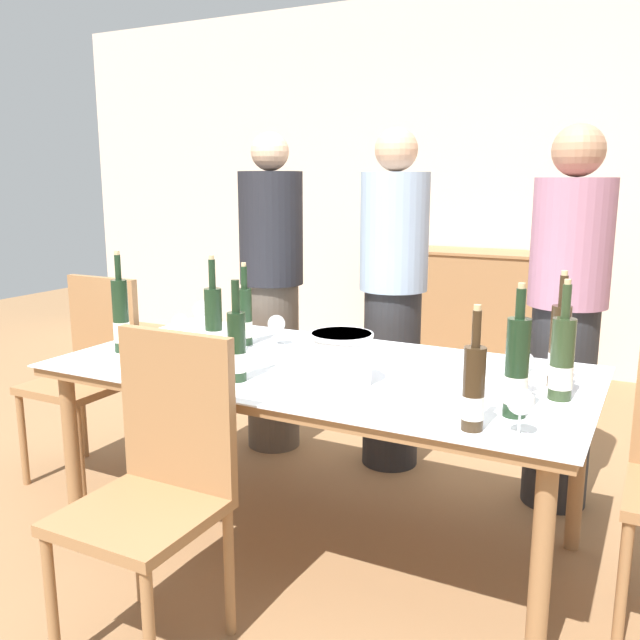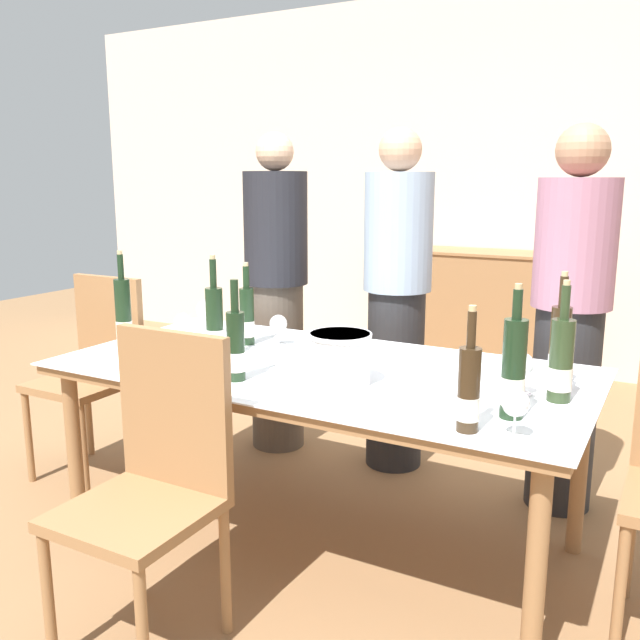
# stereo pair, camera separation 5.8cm
# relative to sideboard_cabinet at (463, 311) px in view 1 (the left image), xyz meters

# --- Properties ---
(ground_plane) EXTENTS (12.00, 12.00, 0.00)m
(ground_plane) POSITION_rel_sideboard_cabinet_xyz_m (0.19, -2.71, -0.46)
(ground_plane) COLOR olive
(back_wall) EXTENTS (8.00, 0.10, 2.80)m
(back_wall) POSITION_rel_sideboard_cabinet_xyz_m (0.19, 0.29, 0.94)
(back_wall) COLOR beige
(back_wall) RESTS_ON ground_plane
(sideboard_cabinet) EXTENTS (1.42, 0.46, 0.91)m
(sideboard_cabinet) POSITION_rel_sideboard_cabinet_xyz_m (0.00, 0.00, 0.00)
(sideboard_cabinet) COLOR #996B42
(sideboard_cabinet) RESTS_ON ground_plane
(dining_table) EXTENTS (2.00, 1.01, 0.73)m
(dining_table) POSITION_rel_sideboard_cabinet_xyz_m (0.19, -2.71, 0.21)
(dining_table) COLOR #996B42
(dining_table) RESTS_ON ground_plane
(ice_bucket) EXTENTS (0.22, 0.22, 0.18)m
(ice_bucket) POSITION_rel_sideboard_cabinet_xyz_m (0.36, -2.87, 0.37)
(ice_bucket) COLOR white
(ice_bucket) RESTS_ON dining_table
(wine_bottle_0) EXTENTS (0.07, 0.07, 0.41)m
(wine_bottle_0) POSITION_rel_sideboard_cabinet_xyz_m (-0.23, -2.81, 0.41)
(wine_bottle_0) COLOR black
(wine_bottle_0) RESTS_ON dining_table
(wine_bottle_1) EXTENTS (0.07, 0.07, 0.36)m
(wine_bottle_1) POSITION_rel_sideboard_cabinet_xyz_m (0.02, -3.01, 0.39)
(wine_bottle_1) COLOR black
(wine_bottle_1) RESTS_ON dining_table
(wine_bottle_2) EXTENTS (0.06, 0.06, 0.35)m
(wine_bottle_2) POSITION_rel_sideboard_cabinet_xyz_m (-0.26, -2.55, 0.39)
(wine_bottle_2) COLOR black
(wine_bottle_2) RESTS_ON dining_table
(wine_bottle_3) EXTENTS (0.07, 0.07, 0.40)m
(wine_bottle_3) POSITION_rel_sideboard_cabinet_xyz_m (1.03, -2.56, 0.41)
(wine_bottle_3) COLOR #332314
(wine_bottle_3) RESTS_ON dining_table
(wine_bottle_4) EXTENTS (0.07, 0.07, 0.40)m
(wine_bottle_4) POSITION_rel_sideboard_cabinet_xyz_m (0.96, -2.93, 0.41)
(wine_bottle_4) COLOR black
(wine_bottle_4) RESTS_ON dining_table
(wine_bottle_5) EXTENTS (0.06, 0.06, 0.36)m
(wine_bottle_5) POSITION_rel_sideboard_cabinet_xyz_m (0.88, -3.10, 0.39)
(wine_bottle_5) COLOR #332314
(wine_bottle_5) RESTS_ON dining_table
(wine_bottle_6) EXTENTS (0.08, 0.08, 0.39)m
(wine_bottle_6) POSITION_rel_sideboard_cabinet_xyz_m (1.06, -2.70, 0.40)
(wine_bottle_6) COLOR #28381E
(wine_bottle_6) RESTS_ON dining_table
(wine_bottle_7) EXTENTS (0.07, 0.07, 0.42)m
(wine_bottle_7) POSITION_rel_sideboard_cabinet_xyz_m (-0.64, -2.88, 0.41)
(wine_bottle_7) COLOR black
(wine_bottle_7) RESTS_ON dining_table
(wine_glass_0) EXTENTS (0.08, 0.08, 0.14)m
(wine_glass_0) POSITION_rel_sideboard_cabinet_xyz_m (1.01, -3.09, 0.37)
(wine_glass_0) COLOR white
(wine_glass_0) RESTS_ON dining_table
(wine_glass_1) EXTENTS (0.07, 0.07, 0.14)m
(wine_glass_1) POSITION_rel_sideboard_cabinet_xyz_m (-0.50, -2.68, 0.36)
(wine_glass_1) COLOR white
(wine_glass_1) RESTS_ON dining_table
(wine_glass_2) EXTENTS (0.08, 0.08, 0.14)m
(wine_glass_2) POSITION_rel_sideboard_cabinet_xyz_m (0.94, -2.70, 0.37)
(wine_glass_2) COLOR white
(wine_glass_2) RESTS_ON dining_table
(wine_glass_3) EXTENTS (0.07, 0.07, 0.13)m
(wine_glass_3) POSITION_rel_sideboard_cabinet_xyz_m (-0.15, -3.10, 0.35)
(wine_glass_3) COLOR white
(wine_glass_3) RESTS_ON dining_table
(wine_glass_4) EXTENTS (0.09, 0.09, 0.16)m
(wine_glass_4) POSITION_rel_sideboard_cabinet_xyz_m (-0.54, -2.47, 0.38)
(wine_glass_4) COLOR white
(wine_glass_4) RESTS_ON dining_table
(wine_glass_5) EXTENTS (0.08, 0.08, 0.13)m
(wine_glass_5) POSITION_rel_sideboard_cabinet_xyz_m (-0.13, -2.50, 0.36)
(wine_glass_5) COLOR white
(wine_glass_5) RESTS_ON dining_table
(chair_left_end) EXTENTS (0.42, 0.42, 0.96)m
(chair_left_end) POSITION_rel_sideboard_cabinet_xyz_m (-1.11, -2.62, 0.10)
(chair_left_end) COLOR #996B42
(chair_left_end) RESTS_ON ground_plane
(chair_near_front) EXTENTS (0.42, 0.42, 0.97)m
(chair_near_front) POSITION_rel_sideboard_cabinet_xyz_m (0.01, -3.44, 0.09)
(chair_near_front) COLOR #996B42
(chair_near_front) RESTS_ON ground_plane
(person_host) EXTENTS (0.33, 0.33, 1.66)m
(person_host) POSITION_rel_sideboard_cabinet_xyz_m (-0.50, -1.92, 0.37)
(person_host) COLOR #51473D
(person_host) RESTS_ON ground_plane
(person_guest_left) EXTENTS (0.33, 0.33, 1.66)m
(person_guest_left) POSITION_rel_sideboard_cabinet_xyz_m (0.15, -1.86, 0.38)
(person_guest_left) COLOR #262628
(person_guest_left) RESTS_ON ground_plane
(person_guest_right) EXTENTS (0.33, 0.33, 1.65)m
(person_guest_right) POSITION_rel_sideboard_cabinet_xyz_m (0.97, -1.92, 0.37)
(person_guest_right) COLOR #262628
(person_guest_right) RESTS_ON ground_plane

